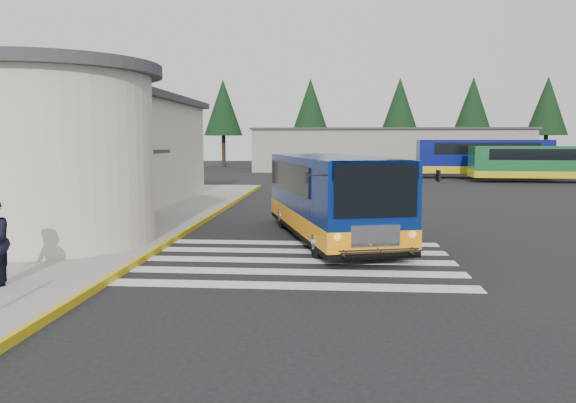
# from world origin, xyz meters

# --- Properties ---
(ground) EXTENTS (140.00, 140.00, 0.00)m
(ground) POSITION_xyz_m (0.00, 0.00, 0.00)
(ground) COLOR black
(ground) RESTS_ON ground
(sidewalk) EXTENTS (10.00, 34.00, 0.15)m
(sidewalk) POSITION_xyz_m (-9.00, 4.00, 0.07)
(sidewalk) COLOR gray
(sidewalk) RESTS_ON ground
(curb_strip) EXTENTS (0.12, 34.00, 0.16)m
(curb_strip) POSITION_xyz_m (-4.05, 4.00, 0.08)
(curb_strip) COLOR gold
(curb_strip) RESTS_ON ground
(station_building) EXTENTS (12.70, 18.70, 4.80)m
(station_building) POSITION_xyz_m (-10.84, 6.91, 2.57)
(station_building) COLOR beige
(station_building) RESTS_ON ground
(crosswalk) EXTENTS (8.00, 5.35, 0.01)m
(crosswalk) POSITION_xyz_m (-0.50, -0.80, 0.01)
(crosswalk) COLOR silver
(crosswalk) RESTS_ON ground
(depot_building) EXTENTS (26.40, 8.40, 4.20)m
(depot_building) POSITION_xyz_m (6.00, 42.00, 2.11)
(depot_building) COLOR gray
(depot_building) RESTS_ON ground
(tree_line) EXTENTS (58.40, 4.40, 10.00)m
(tree_line) POSITION_xyz_m (6.29, 50.00, 6.77)
(tree_line) COLOR black
(tree_line) RESTS_ON ground
(transit_bus) EXTENTS (4.71, 8.99, 2.46)m
(transit_bus) POSITION_xyz_m (0.46, 2.37, 1.18)
(transit_bus) COLOR navy
(transit_bus) RESTS_ON ground
(pedestrian_a) EXTENTS (0.73, 0.80, 1.83)m
(pedestrian_a) POSITION_xyz_m (-6.35, -1.18, 1.06)
(pedestrian_a) COLOR black
(pedestrian_a) RESTS_ON sidewalk
(far_bus_a) EXTENTS (10.30, 3.34, 2.62)m
(far_bus_a) POSITION_xyz_m (12.46, 31.57, 1.71)
(far_bus_a) COLOR #080F62
(far_bus_a) RESTS_ON ground
(far_bus_b) EXTENTS (8.71, 2.71, 2.23)m
(far_bus_b) POSITION_xyz_m (14.86, 27.18, 1.45)
(far_bus_b) COLOR #165529
(far_bus_b) RESTS_ON ground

